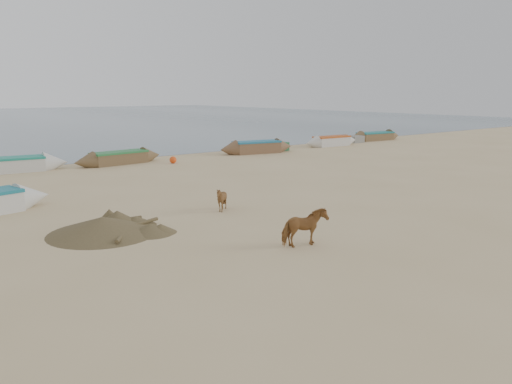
# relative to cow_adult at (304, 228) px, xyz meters

# --- Properties ---
(ground) EXTENTS (140.00, 140.00, 0.00)m
(ground) POSITION_rel_cow_adult_xyz_m (0.77, -0.72, -0.56)
(ground) COLOR tan
(ground) RESTS_ON ground
(cow_adult) EXTENTS (1.43, 0.87, 1.13)m
(cow_adult) POSITION_rel_cow_adult_xyz_m (0.00, 0.00, 0.00)
(cow_adult) COLOR #946130
(cow_adult) RESTS_ON ground
(calf_front) EXTENTS (0.84, 0.75, 0.93)m
(calf_front) POSITION_rel_cow_adult_xyz_m (0.53, 5.10, -0.10)
(calf_front) COLOR #57371B
(calf_front) RESTS_ON ground
(debris_pile) EXTENTS (4.37, 4.37, 0.54)m
(debris_pile) POSITION_rel_cow_adult_xyz_m (-4.13, 4.91, -0.29)
(debris_pile) COLOR brown
(debris_pile) RESTS_ON ground
(waterline_canoes) EXTENTS (57.31, 4.24, 0.93)m
(waterline_canoes) POSITION_rel_cow_adult_xyz_m (0.89, 19.50, -0.14)
(waterline_canoes) COLOR brown
(waterline_canoes) RESTS_ON ground
(beach_clutter) EXTENTS (46.94, 3.18, 0.64)m
(beach_clutter) POSITION_rel_cow_adult_xyz_m (4.88, 19.21, -0.26)
(beach_clutter) COLOR #2B602E
(beach_clutter) RESTS_ON ground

